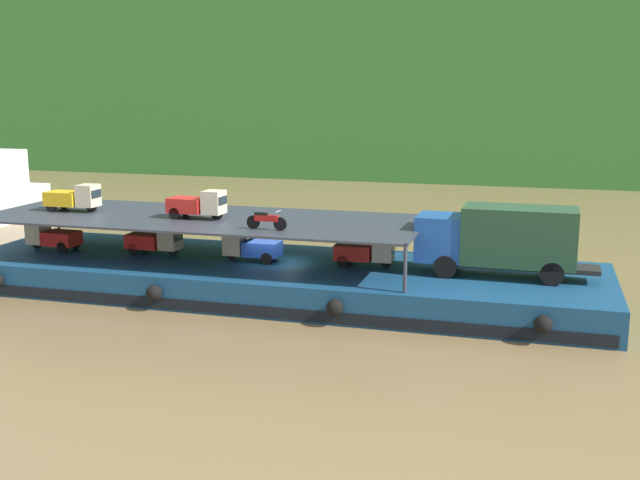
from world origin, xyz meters
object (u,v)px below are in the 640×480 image
(cargo_barge, at_px, (276,278))
(mini_truck_lower_mid, at_px, (251,247))
(motorcycle_upper_port, at_px, (266,220))
(mini_truck_lower_fore, at_px, (366,251))
(mini_truck_lower_aft, at_px, (155,240))
(mini_truck_upper_stern, at_px, (74,198))
(covered_lorry, at_px, (501,238))
(mini_truck_upper_mid, at_px, (198,204))
(mini_truck_lower_stern, at_px, (52,236))

(cargo_barge, height_order, mini_truck_lower_mid, mini_truck_lower_mid)
(motorcycle_upper_port, bearing_deg, mini_truck_lower_fore, 35.93)
(mini_truck_lower_aft, distance_m, mini_truck_upper_stern, 4.75)
(cargo_barge, distance_m, covered_lorry, 10.60)
(covered_lorry, height_order, mini_truck_upper_mid, mini_truck_upper_mid)
(covered_lorry, bearing_deg, cargo_barge, -179.02)
(mini_truck_lower_fore, height_order, motorcycle_upper_port, motorcycle_upper_port)
(mini_truck_lower_stern, relative_size, mini_truck_upper_mid, 1.00)
(mini_truck_lower_fore, bearing_deg, mini_truck_upper_mid, -173.05)
(mini_truck_lower_mid, xyz_separation_m, mini_truck_lower_fore, (5.47, 0.52, 0.00))
(cargo_barge, xyz_separation_m, mini_truck_lower_stern, (-11.92, -0.38, 1.44))
(mini_truck_lower_mid, distance_m, mini_truck_upper_mid, 3.23)
(mini_truck_lower_fore, bearing_deg, covered_lorry, -3.38)
(mini_truck_lower_aft, bearing_deg, mini_truck_upper_stern, -176.32)
(mini_truck_lower_mid, xyz_separation_m, motorcycle_upper_port, (1.62, -2.27, 1.74))
(motorcycle_upper_port, bearing_deg, covered_lorry, 13.77)
(motorcycle_upper_port, bearing_deg, mini_truck_lower_mid, 125.43)
(cargo_barge, xyz_separation_m, covered_lorry, (10.31, 0.18, 2.44))
(mini_truck_lower_aft, relative_size, mini_truck_upper_mid, 0.99)
(mini_truck_lower_aft, relative_size, mini_truck_upper_stern, 1.01)
(mini_truck_lower_mid, height_order, motorcycle_upper_port, motorcycle_upper_port)
(mini_truck_lower_stern, height_order, mini_truck_lower_fore, same)
(mini_truck_upper_mid, xyz_separation_m, motorcycle_upper_port, (4.11, -1.82, -0.26))
(mini_truck_lower_stern, relative_size, mini_truck_lower_fore, 1.01)
(mini_truck_lower_stern, relative_size, mini_truck_upper_stern, 1.01)
(mini_truck_lower_stern, bearing_deg, mini_truck_upper_stern, 12.43)
(mini_truck_lower_aft, bearing_deg, mini_truck_upper_mid, -12.64)
(cargo_barge, relative_size, mini_truck_lower_stern, 10.99)
(cargo_barge, relative_size, mini_truck_lower_fore, 11.08)
(mini_truck_lower_aft, distance_m, mini_truck_lower_mid, 5.16)
(cargo_barge, bearing_deg, mini_truck_lower_stern, -178.16)
(covered_lorry, height_order, motorcycle_upper_port, covered_lorry)
(covered_lorry, height_order, mini_truck_lower_mid, covered_lorry)
(mini_truck_upper_stern, bearing_deg, mini_truck_lower_stern, -167.57)
(cargo_barge, height_order, mini_truck_upper_mid, mini_truck_upper_mid)
(mini_truck_lower_mid, bearing_deg, mini_truck_lower_fore, 5.45)
(mini_truck_upper_stern, xyz_separation_m, motorcycle_upper_port, (11.08, -2.14, -0.26))
(mini_truck_lower_fore, bearing_deg, motorcycle_upper_port, -144.07)
(mini_truck_upper_mid, bearing_deg, cargo_barge, 6.65)
(covered_lorry, height_order, mini_truck_lower_fore, covered_lorry)
(mini_truck_upper_stern, xyz_separation_m, mini_truck_upper_mid, (6.97, -0.32, 0.00))
(mini_truck_lower_mid, height_order, mini_truck_lower_fore, same)
(mini_truck_lower_mid, relative_size, mini_truck_upper_stern, 1.01)
(mini_truck_lower_aft, xyz_separation_m, mini_truck_upper_stern, (-4.30, -0.28, 2.00))
(mini_truck_lower_aft, relative_size, mini_truck_lower_mid, 1.00)
(mini_truck_lower_aft, bearing_deg, mini_truck_lower_stern, -174.35)
(mini_truck_lower_mid, bearing_deg, mini_truck_upper_stern, -179.22)
(mini_truck_lower_stern, height_order, mini_truck_lower_mid, same)
(mini_truck_lower_mid, height_order, mini_truck_upper_stern, mini_truck_upper_stern)
(mini_truck_lower_mid, relative_size, mini_truck_lower_fore, 1.00)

